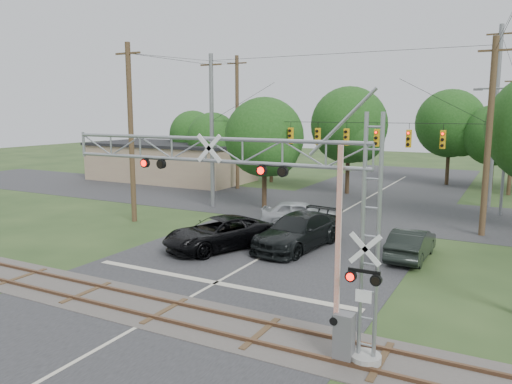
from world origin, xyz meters
The scene contains 14 objects.
ground centered at (0.00, 0.00, 0.00)m, with size 160.00×160.00×0.00m, color #263B1B.
road_main centered at (0.00, 10.00, 0.01)m, with size 14.00×90.00×0.02m, color #252628.
road_cross centered at (0.00, 24.00, 0.01)m, with size 90.00×12.00×0.02m, color #252628.
railroad_track centered at (0.00, 2.00, 0.03)m, with size 90.00×3.20×0.17m.
crossing_gantry centered at (4.27, 1.64, 4.57)m, with size 11.53×0.94×7.33m.
traffic_signal_span centered at (0.85, 20.00, 5.73)m, with size 19.34×0.36×11.50m.
pickup_black centered at (-2.81, 10.21, 0.85)m, with size 2.83×6.14×1.71m, color black.
car_dark centered at (0.89, 12.30, 0.93)m, with size 2.60×6.40×1.86m, color black.
sedan_silver centered at (-0.98, 17.04, 0.84)m, with size 1.98×4.92×1.68m, color #AFB3B7.
suv_dark centered at (6.69, 13.19, 0.77)m, with size 1.64×4.70×1.55m, color black.
commercial_building centered at (-21.66, 30.64, 2.00)m, with size 17.13×8.80×3.99m.
streetlight centered at (10.06, 26.98, 5.07)m, with size 2.42×0.25×9.07m.
utility_poles centered at (1.77, 22.91, 6.35)m, with size 25.91×29.22×13.72m.
treeline centered at (3.62, 32.50, 5.75)m, with size 48.05×25.68×9.83m.
Camera 1 is at (11.17, -11.84, 7.36)m, focal length 35.00 mm.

